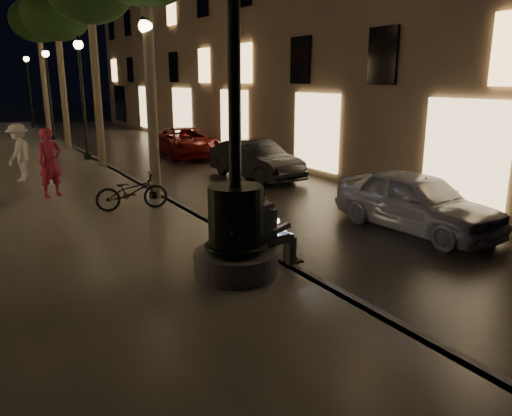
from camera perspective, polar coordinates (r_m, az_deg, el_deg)
ground at (r=20.69m, az=-17.20°, el=4.52°), size 120.00×120.00×0.00m
cobble_lane at (r=21.57m, az=-9.43°, el=5.38°), size 6.00×45.00×0.02m
curb_strip at (r=20.68m, az=-17.22°, el=4.79°), size 0.25×45.00×0.20m
fountain_lamppost at (r=8.09m, az=-2.34°, el=-0.84°), size 1.40×1.40×5.21m
seated_man_laptop at (r=8.46m, az=1.34°, el=-2.08°), size 1.04×0.35×1.41m
tree_third at (r=25.41m, az=-21.87°, el=19.80°), size 3.00×3.00×7.20m
tree_far at (r=31.35m, az=-23.66°, el=18.98°), size 3.00×3.00×7.50m
lamp_curb_a at (r=13.60m, az=-12.17°, el=13.69°), size 0.36×0.36×4.81m
lamp_curb_b at (r=21.33m, az=-19.32°, el=13.39°), size 0.36×0.36×4.81m
lamp_curb_c at (r=29.21m, az=-22.64°, el=13.18°), size 0.36×0.36×4.81m
lamp_curb_d at (r=37.14m, az=-24.54°, el=13.04°), size 0.36×0.36×4.81m
car_front at (r=11.82m, az=17.88°, el=0.73°), size 1.83×4.09×1.37m
car_second at (r=17.30m, az=-0.05°, el=5.53°), size 1.76×4.10×1.31m
car_third at (r=22.67m, az=-7.96°, el=7.46°), size 2.55×4.75×1.27m
pedestrian_red at (r=14.80m, az=-22.47°, el=4.82°), size 0.80×0.66×1.89m
pedestrian_white at (r=17.64m, az=-25.42°, el=5.80°), size 1.20×1.36×1.82m
bicycle at (r=12.72m, az=-14.02°, el=1.83°), size 1.83×0.92×0.92m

